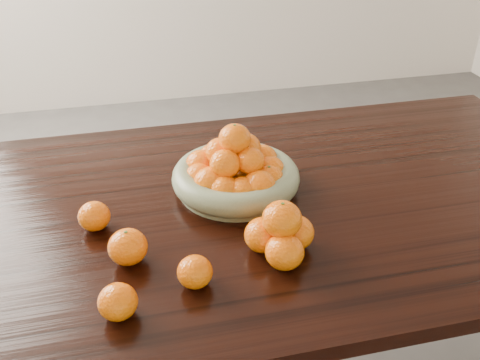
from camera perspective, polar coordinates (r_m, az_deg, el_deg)
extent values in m
cube|color=black|center=(1.39, 0.45, -3.00)|extent=(2.00, 1.00, 0.04)
cube|color=black|center=(2.28, 21.06, -1.56)|extent=(0.08, 0.08, 0.71)
cylinder|color=gray|center=(1.43, -0.44, -0.73)|extent=(0.30, 0.30, 0.02)
torus|color=gray|center=(1.41, -0.45, 0.36)|extent=(0.34, 0.34, 0.06)
ellipsoid|color=orange|center=(1.46, 2.33, 2.20)|extent=(0.09, 0.09, 0.08)
ellipsoid|color=orange|center=(1.48, 0.85, 2.63)|extent=(0.09, 0.09, 0.08)
ellipsoid|color=orange|center=(1.48, -1.17, 2.72)|extent=(0.09, 0.09, 0.08)
ellipsoid|color=orange|center=(1.47, -2.81, 2.34)|extent=(0.09, 0.09, 0.08)
ellipsoid|color=orange|center=(1.43, -4.11, 1.61)|extent=(0.09, 0.09, 0.08)
ellipsoid|color=orange|center=(1.39, -4.32, 0.37)|extent=(0.08, 0.08, 0.07)
ellipsoid|color=orange|center=(1.35, -3.16, -0.32)|extent=(0.09, 0.09, 0.08)
ellipsoid|color=orange|center=(1.33, -1.71, -1.07)|extent=(0.08, 0.08, 0.07)
ellipsoid|color=orange|center=(1.33, 0.27, -1.17)|extent=(0.08, 0.08, 0.07)
ellipsoid|color=orange|center=(1.34, 2.05, -0.66)|extent=(0.09, 0.09, 0.08)
ellipsoid|color=orange|center=(1.38, 3.08, 0.06)|extent=(0.08, 0.08, 0.07)
ellipsoid|color=orange|center=(1.41, 3.15, 1.04)|extent=(0.08, 0.08, 0.08)
ellipsoid|color=orange|center=(1.40, -0.20, 0.81)|extent=(0.08, 0.08, 0.08)
ellipsoid|color=orange|center=(1.42, 0.52, 3.42)|extent=(0.09, 0.09, 0.08)
ellipsoid|color=orange|center=(1.40, -2.12, 3.02)|extent=(0.08, 0.08, 0.07)
ellipsoid|color=orange|center=(1.34, -1.60, 1.74)|extent=(0.08, 0.08, 0.07)
ellipsoid|color=orange|center=(1.36, 1.05, 2.07)|extent=(0.08, 0.08, 0.07)
ellipsoid|color=orange|center=(1.36, -0.57, 4.41)|extent=(0.08, 0.08, 0.08)
ellipsoid|color=orange|center=(1.16, 4.78, -7.64)|extent=(0.09, 0.09, 0.08)
ellipsoid|color=orange|center=(1.22, 5.92, -5.60)|extent=(0.09, 0.09, 0.08)
ellipsoid|color=orange|center=(1.20, 2.47, -5.88)|extent=(0.09, 0.09, 0.08)
ellipsoid|color=orange|center=(1.16, 4.50, -4.20)|extent=(0.09, 0.09, 0.08)
ellipsoid|color=orange|center=(1.19, -11.88, -7.00)|extent=(0.09, 0.09, 0.08)
ellipsoid|color=orange|center=(1.08, -12.90, -12.55)|extent=(0.08, 0.08, 0.07)
ellipsoid|color=orange|center=(1.12, -4.84, -9.74)|extent=(0.07, 0.07, 0.07)
ellipsoid|color=orange|center=(1.31, -15.29, -3.75)|extent=(0.08, 0.08, 0.07)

